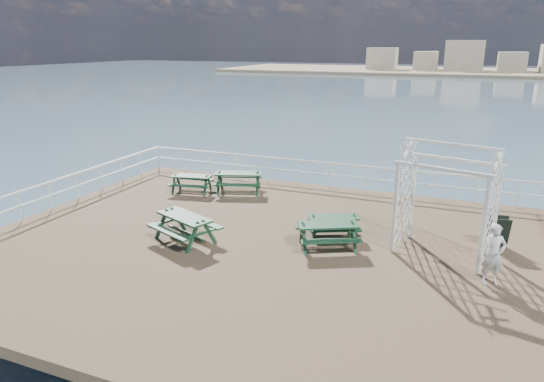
% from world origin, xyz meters
% --- Properties ---
extents(ground, '(18.00, 14.00, 0.30)m').
position_xyz_m(ground, '(0.00, 0.00, -0.15)').
color(ground, brown).
rests_on(ground, ground).
extents(sea_backdrop, '(300.00, 300.00, 9.20)m').
position_xyz_m(sea_backdrop, '(12.54, 134.07, -0.51)').
color(sea_backdrop, '#476277').
rests_on(sea_backdrop, ground).
extents(railing, '(17.77, 13.76, 1.10)m').
position_xyz_m(railing, '(-0.07, 2.57, 0.87)').
color(railing, white).
rests_on(railing, ground).
extents(picnic_table_a, '(1.89, 1.65, 0.80)m').
position_xyz_m(picnic_table_a, '(-5.15, 3.95, 0.51)').
color(picnic_table_a, '#12341C').
rests_on(picnic_table_a, ground).
extents(picnic_table_b, '(2.33, 2.10, 0.94)m').
position_xyz_m(picnic_table_b, '(-3.32, 4.70, 0.60)').
color(picnic_table_b, '#12341C').
rests_on(picnic_table_b, ground).
extents(picnic_table_c, '(2.27, 2.12, 0.88)m').
position_xyz_m(picnic_table_c, '(1.76, 0.47, 0.56)').
color(picnic_table_c, '#12341C').
rests_on(picnic_table_c, ground).
extents(picnic_table_d, '(2.41, 2.20, 0.95)m').
position_xyz_m(picnic_table_d, '(-2.55, -0.72, 0.61)').
color(picnic_table_d, '#12341C').
rests_on(picnic_table_d, ground).
extents(picnic_table_e, '(1.98, 1.83, 0.77)m').
position_xyz_m(picnic_table_e, '(1.68, 1.45, 0.49)').
color(picnic_table_e, '#12341C').
rests_on(picnic_table_e, ground).
extents(trellis_arbor, '(2.97, 2.07, 3.35)m').
position_xyz_m(trellis_arbor, '(5.00, 1.30, 1.49)').
color(trellis_arbor, white).
rests_on(trellis_arbor, ground).
extents(sandwich_board, '(0.67, 0.55, 0.98)m').
position_xyz_m(sandwich_board, '(6.56, 2.50, 0.48)').
color(sandwich_board, black).
rests_on(sandwich_board, ground).
extents(person, '(0.71, 0.62, 1.65)m').
position_xyz_m(person, '(6.33, -0.17, 0.82)').
color(person, silver).
rests_on(person, ground).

